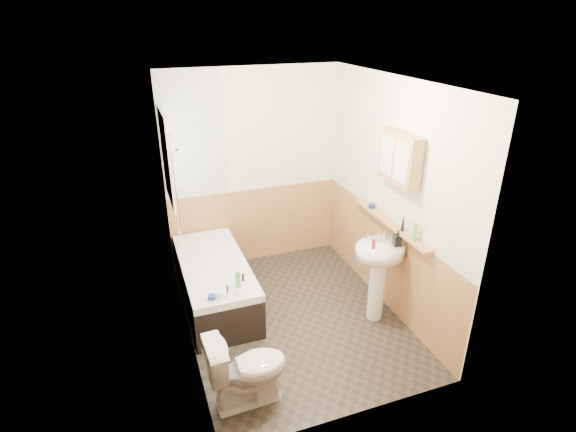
# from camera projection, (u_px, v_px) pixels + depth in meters

# --- Properties ---
(floor) EXTENTS (2.80, 2.80, 0.00)m
(floor) POSITION_uv_depth(u_px,v_px,m) (293.00, 317.00, 4.92)
(floor) COLOR black
(floor) RESTS_ON ground
(ceiling) EXTENTS (2.80, 2.80, 0.00)m
(ceiling) POSITION_uv_depth(u_px,v_px,m) (294.00, 81.00, 3.89)
(ceiling) COLOR white
(ceiling) RESTS_ON ground
(wall_back) EXTENTS (2.20, 0.02, 2.50)m
(wall_back) POSITION_uv_depth(u_px,v_px,m) (254.00, 170.00, 5.62)
(wall_back) COLOR #EFE7C5
(wall_back) RESTS_ON ground
(wall_front) EXTENTS (2.20, 0.02, 2.50)m
(wall_front) POSITION_uv_depth(u_px,v_px,m) (362.00, 288.00, 3.20)
(wall_front) COLOR #EFE7C5
(wall_front) RESTS_ON ground
(wall_left) EXTENTS (0.02, 2.80, 2.50)m
(wall_left) POSITION_uv_depth(u_px,v_px,m) (179.00, 230.00, 4.06)
(wall_left) COLOR #EFE7C5
(wall_left) RESTS_ON ground
(wall_right) EXTENTS (0.02, 2.80, 2.50)m
(wall_right) POSITION_uv_depth(u_px,v_px,m) (391.00, 198.00, 4.75)
(wall_right) COLOR #EFE7C5
(wall_right) RESTS_ON ground
(wainscot_right) EXTENTS (0.01, 2.80, 1.00)m
(wainscot_right) POSITION_uv_depth(u_px,v_px,m) (383.00, 260.00, 5.05)
(wainscot_right) COLOR #B8824B
(wainscot_right) RESTS_ON wall_right
(wainscot_front) EXTENTS (2.20, 0.01, 1.00)m
(wainscot_front) POSITION_uv_depth(u_px,v_px,m) (354.00, 367.00, 3.53)
(wainscot_front) COLOR #B8824B
(wainscot_front) RESTS_ON wall_front
(wainscot_back) EXTENTS (2.20, 0.01, 1.00)m
(wainscot_back) POSITION_uv_depth(u_px,v_px,m) (256.00, 225.00, 5.91)
(wainscot_back) COLOR #B8824B
(wainscot_back) RESTS_ON wall_back
(tile_cladding_left) EXTENTS (0.01, 2.80, 2.50)m
(tile_cladding_left) POSITION_uv_depth(u_px,v_px,m) (181.00, 229.00, 4.07)
(tile_cladding_left) COLOR white
(tile_cladding_left) RESTS_ON wall_left
(tile_return_back) EXTENTS (0.75, 0.01, 1.50)m
(tile_return_back) POSITION_uv_depth(u_px,v_px,m) (192.00, 136.00, 5.17)
(tile_return_back) COLOR white
(tile_return_back) RESTS_ON wall_back
(window) EXTENTS (0.03, 0.79, 0.99)m
(window) POSITION_uv_depth(u_px,v_px,m) (168.00, 158.00, 4.73)
(window) COLOR white
(window) RESTS_ON wall_left
(bathtub) EXTENTS (0.70, 1.62, 0.67)m
(bathtub) POSITION_uv_depth(u_px,v_px,m) (215.00, 282.00, 5.06)
(bathtub) COLOR black
(bathtub) RESTS_ON floor
(shower_riser) EXTENTS (0.10, 0.08, 1.14)m
(shower_riser) POSITION_uv_depth(u_px,v_px,m) (175.00, 176.00, 4.47)
(shower_riser) COLOR silver
(shower_riser) RESTS_ON wall_left
(toilet) EXTENTS (0.70, 0.41, 0.67)m
(toilet) POSITION_uv_depth(u_px,v_px,m) (247.00, 369.00, 3.73)
(toilet) COLOR white
(toilet) RESTS_ON floor
(sink) EXTENTS (0.52, 0.42, 1.00)m
(sink) POSITION_uv_depth(u_px,v_px,m) (379.00, 266.00, 4.67)
(sink) COLOR white
(sink) RESTS_ON floor
(pine_shelf) EXTENTS (0.10, 1.38, 0.03)m
(pine_shelf) POSITION_uv_depth(u_px,v_px,m) (390.00, 223.00, 4.72)
(pine_shelf) COLOR #B8824B
(pine_shelf) RESTS_ON wall_right
(medicine_cabinet) EXTENTS (0.14, 0.55, 0.50)m
(medicine_cabinet) POSITION_uv_depth(u_px,v_px,m) (400.00, 158.00, 4.32)
(medicine_cabinet) COLOR #B8824B
(medicine_cabinet) RESTS_ON wall_right
(foam_can) EXTENTS (0.06, 0.06, 0.18)m
(foam_can) POSITION_uv_depth(u_px,v_px,m) (415.00, 231.00, 4.30)
(foam_can) COLOR #59C647
(foam_can) RESTS_ON pine_shelf
(green_bottle) EXTENTS (0.05, 0.05, 0.20)m
(green_bottle) POSITION_uv_depth(u_px,v_px,m) (403.00, 222.00, 4.47)
(green_bottle) COLOR black
(green_bottle) RESTS_ON pine_shelf
(black_jar) EXTENTS (0.09, 0.09, 0.05)m
(black_jar) POSITION_uv_depth(u_px,v_px,m) (371.00, 206.00, 5.04)
(black_jar) COLOR navy
(black_jar) RESTS_ON pine_shelf
(soap_bottle) EXTENTS (0.11, 0.18, 0.08)m
(soap_bottle) POSITION_uv_depth(u_px,v_px,m) (397.00, 242.00, 4.53)
(soap_bottle) COLOR black
(soap_bottle) RESTS_ON sink
(clear_bottle) EXTENTS (0.04, 0.04, 0.11)m
(clear_bottle) POSITION_uv_depth(u_px,v_px,m) (374.00, 244.00, 4.46)
(clear_bottle) COLOR maroon
(clear_bottle) RESTS_ON sink
(blue_gel) EXTENTS (0.05, 0.04, 0.18)m
(blue_gel) POSITION_uv_depth(u_px,v_px,m) (238.00, 280.00, 4.47)
(blue_gel) COLOR #59C647
(blue_gel) RESTS_ON bathtub
(cream_jar) EXTENTS (0.09, 0.09, 0.05)m
(cream_jar) POSITION_uv_depth(u_px,v_px,m) (211.00, 297.00, 4.30)
(cream_jar) COLOR #19339E
(cream_jar) RESTS_ON bathtub
(orange_bottle) EXTENTS (0.03, 0.03, 0.08)m
(orange_bottle) POSITION_uv_depth(u_px,v_px,m) (243.00, 277.00, 4.59)
(orange_bottle) COLOR black
(orange_bottle) RESTS_ON bathtub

